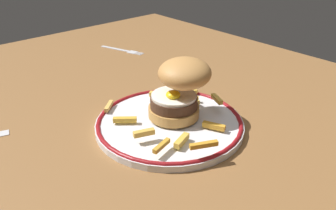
% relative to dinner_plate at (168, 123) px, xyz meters
% --- Properties ---
extents(ground_plane, '(1.39, 1.09, 0.04)m').
position_rel_dinner_plate_xyz_m(ground_plane, '(0.00, 0.00, -0.03)').
color(ground_plane, brown).
extents(dinner_plate, '(0.27, 0.27, 0.02)m').
position_rel_dinner_plate_xyz_m(dinner_plate, '(0.00, 0.00, 0.00)').
color(dinner_plate, silver).
rests_on(dinner_plate, ground_plane).
extents(burger, '(0.13, 0.13, 0.11)m').
position_rel_dinner_plate_xyz_m(burger, '(0.00, 0.03, 0.06)').
color(burger, '#C18943').
rests_on(burger, dinner_plate).
extents(fries_pile, '(0.25, 0.21, 0.02)m').
position_rel_dinner_plate_xyz_m(fries_pile, '(-0.00, 0.01, 0.02)').
color(fries_pile, gold).
rests_on(fries_pile, dinner_plate).
extents(fork, '(0.14, 0.06, 0.00)m').
position_rel_dinner_plate_xyz_m(fork, '(-0.40, 0.19, -0.01)').
color(fork, silver).
rests_on(fork, ground_plane).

